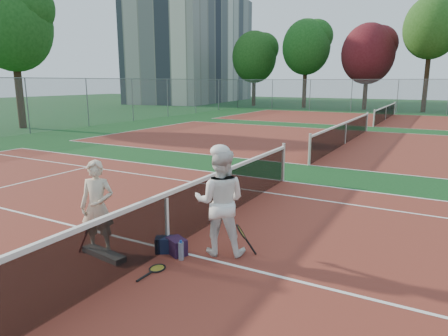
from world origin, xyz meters
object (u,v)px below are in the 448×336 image
(net_main, at_px, (167,221))
(player_a, at_px, (97,207))
(apartment_block, at_px, (194,47))
(racket_spare, at_px, (157,268))
(sports_bag_navy, at_px, (166,245))
(water_bottle, at_px, (181,251))
(sports_bag_purple, at_px, (177,246))
(racket_black_held, at_px, (241,240))
(player_b, at_px, (220,202))
(racket_red, at_px, (89,236))

(net_main, relative_size, player_a, 7.03)
(apartment_block, bearing_deg, player_a, -58.78)
(net_main, height_order, racket_spare, net_main)
(sports_bag_navy, bearing_deg, apartment_block, 122.44)
(water_bottle, bearing_deg, sports_bag_purple, 142.05)
(sports_bag_navy, distance_m, sports_bag_purple, 0.22)
(racket_black_held, xyz_separation_m, water_bottle, (-0.75, -0.64, -0.11))
(racket_spare, relative_size, water_bottle, 2.00)
(water_bottle, bearing_deg, net_main, 152.19)
(racket_black_held, height_order, sports_bag_navy, racket_black_held)
(player_b, xyz_separation_m, water_bottle, (-0.40, -0.56, -0.74))
(net_main, relative_size, water_bottle, 36.60)
(sports_bag_navy, bearing_deg, player_b, 27.81)
(apartment_block, bearing_deg, sports_bag_navy, -57.56)
(apartment_block, xyz_separation_m, player_a, (27.03, -44.60, -6.72))
(player_a, xyz_separation_m, sports_bag_purple, (1.22, 0.51, -0.64))
(player_a, height_order, racket_red, player_a)
(sports_bag_purple, height_order, water_bottle, water_bottle)
(racket_red, bearing_deg, sports_bag_purple, -6.44)
(net_main, relative_size, racket_red, 19.49)
(apartment_block, height_order, player_a, apartment_block)
(net_main, bearing_deg, racket_red, -146.40)
(racket_red, xyz_separation_m, racket_black_held, (2.27, 1.13, -0.02))
(player_a, relative_size, water_bottle, 5.21)
(net_main, distance_m, racket_red, 1.32)
(racket_red, height_order, water_bottle, racket_red)
(apartment_block, height_order, player_b, apartment_block)
(racket_red, bearing_deg, net_main, 1.67)
(player_b, distance_m, sports_bag_purple, 1.04)
(racket_red, height_order, racket_black_held, racket_red)
(apartment_block, distance_m, player_b, 52.75)
(racket_black_held, height_order, sports_bag_purple, racket_black_held)
(net_main, relative_size, apartment_block, 0.50)
(net_main, bearing_deg, sports_bag_navy, -73.31)
(player_a, bearing_deg, racket_red, -155.00)
(player_b, relative_size, racket_red, 3.14)
(apartment_block, relative_size, sports_bag_purple, 64.62)
(player_b, height_order, racket_spare, player_b)
(racket_black_held, xyz_separation_m, sports_bag_navy, (-1.16, -0.51, -0.13))
(racket_black_held, distance_m, water_bottle, 0.99)
(apartment_block, relative_size, player_a, 14.08)
(sports_bag_navy, bearing_deg, water_bottle, -18.08)
(racket_spare, relative_size, sports_bag_navy, 1.81)
(player_b, xyz_separation_m, sports_bag_purple, (-0.59, -0.41, -0.75))
(racket_spare, bearing_deg, racket_black_held, -38.87)
(racket_red, distance_m, sports_bag_navy, 1.28)
(racket_spare, bearing_deg, net_main, 24.69)
(sports_bag_navy, bearing_deg, racket_spare, -64.47)
(apartment_block, xyz_separation_m, racket_red, (26.92, -44.72, -7.22))
(apartment_block, distance_m, racket_black_held, 52.96)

